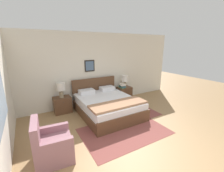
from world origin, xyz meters
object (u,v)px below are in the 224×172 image
(bed, at_px, (107,105))
(armchair, at_px, (51,146))
(nightstand_by_door, at_px, (124,93))
(table_lamp_near_window, at_px, (61,88))
(nightstand_near_window, at_px, (62,105))
(table_lamp_by_door, at_px, (125,79))

(bed, relative_size, armchair, 2.43)
(nightstand_by_door, xyz_separation_m, table_lamp_near_window, (-2.46, -0.02, 0.59))
(bed, distance_m, nightstand_by_door, 1.48)
(bed, bearing_deg, nightstand_near_window, 145.92)
(bed, bearing_deg, table_lamp_by_door, 33.38)
(bed, height_order, nightstand_near_window, bed)
(table_lamp_by_door, bearing_deg, nightstand_by_door, 123.19)
(bed, bearing_deg, table_lamp_near_window, 146.52)
(armchair, height_order, nightstand_by_door, armchair)
(armchair, height_order, table_lamp_by_door, table_lamp_by_door)
(nightstand_near_window, bearing_deg, nightstand_by_door, 0.00)
(nightstand_near_window, relative_size, nightstand_by_door, 1.00)
(armchair, xyz_separation_m, table_lamp_by_door, (3.12, 2.07, 0.55))
(bed, relative_size, nightstand_by_door, 3.82)
(armchair, bearing_deg, nightstand_near_window, 167.35)
(nightstand_by_door, distance_m, table_lamp_by_door, 0.59)
(armchair, bearing_deg, table_lamp_by_door, 128.27)
(table_lamp_near_window, bearing_deg, nightstand_by_door, 0.35)
(nightstand_near_window, distance_m, table_lamp_near_window, 0.59)
(nightstand_near_window, relative_size, table_lamp_by_door, 1.11)
(nightstand_near_window, bearing_deg, bed, -34.08)
(table_lamp_near_window, xyz_separation_m, table_lamp_by_door, (2.47, 0.00, 0.00))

